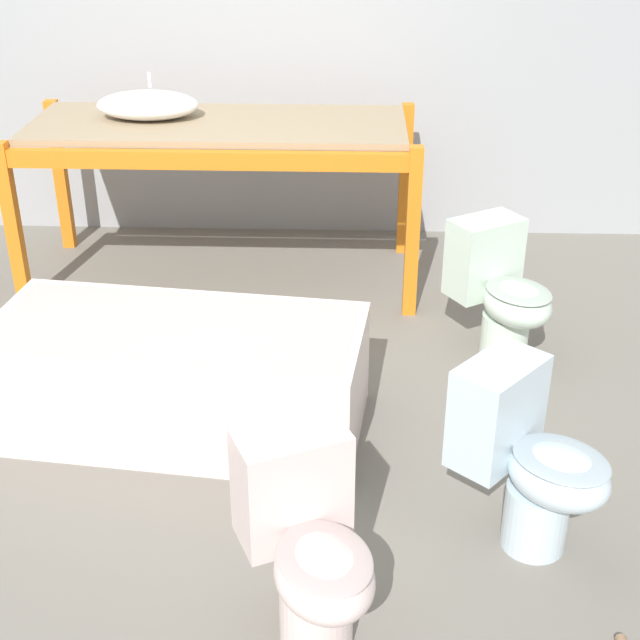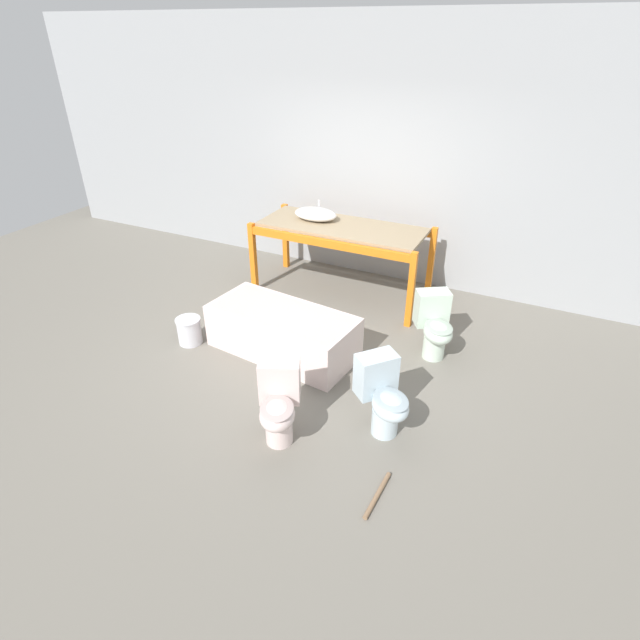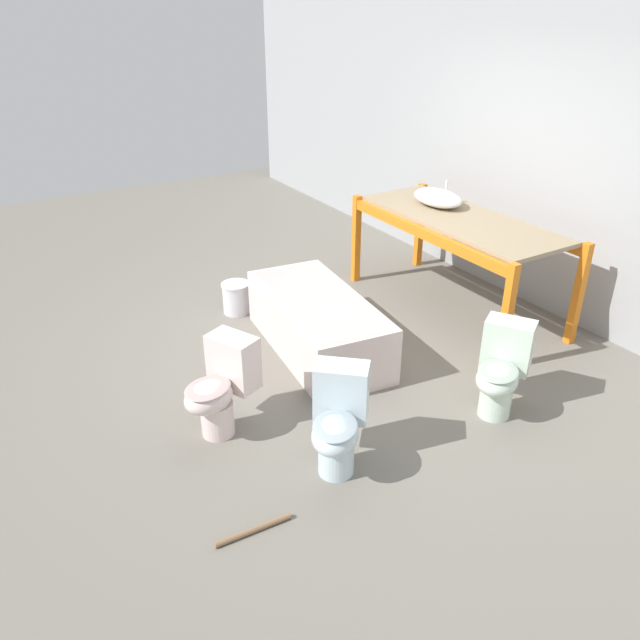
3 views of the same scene
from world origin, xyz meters
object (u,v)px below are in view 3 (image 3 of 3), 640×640
sink_basin (438,198)px  bucket_white (236,297)px  toilet_far (501,369)px  bathtub_main (318,320)px  toilet_extra (338,420)px  toilet_near (221,386)px

sink_basin → bucket_white: sink_basin is taller
toilet_far → bucket_white: 2.62m
bucket_white → bathtub_main: bearing=16.5°
bathtub_main → toilet_far: size_ratio=2.42×
toilet_far → toilet_extra: same height
toilet_far → bucket_white: size_ratio=2.25×
bathtub_main → bucket_white: bearing=-156.7°
sink_basin → toilet_near: bearing=-69.7°
toilet_extra → bucket_white: bearing=122.3°
bathtub_main → toilet_near: bearing=-54.9°
toilet_near → toilet_extra: size_ratio=1.00×
sink_basin → toilet_extra: sink_basin is taller
toilet_far → sink_basin: bearing=121.5°
bathtub_main → toilet_extra: 1.50m
sink_basin → toilet_far: sink_basin is taller
toilet_near → bucket_white: toilet_near is taller
toilet_near → toilet_extra: (0.74, 0.47, 0.00)m
bucket_white → sink_basin: bearing=71.7°
toilet_extra → bucket_white: 2.38m
sink_basin → toilet_far: (1.82, -0.92, -0.64)m
toilet_far → toilet_extra: (-0.09, -1.31, 0.00)m
toilet_far → toilet_near: bearing=-146.8°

